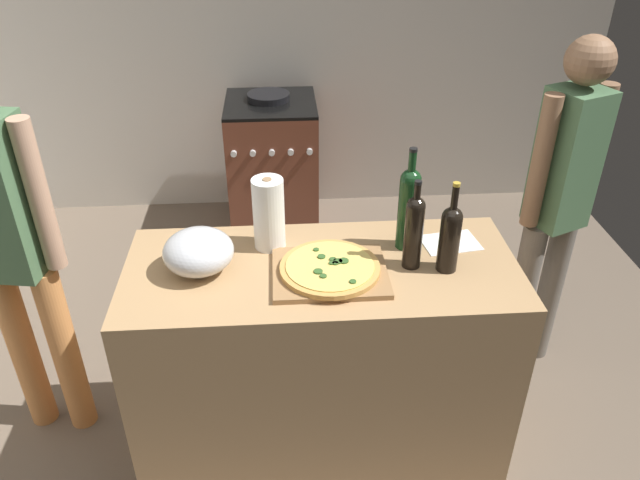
{
  "coord_description": "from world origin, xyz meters",
  "views": [
    {
      "loc": [
        -0.02,
        -1.23,
        2.15
      ],
      "look_at": [
        0.11,
        0.68,
        0.95
      ],
      "focal_mm": 34.55,
      "sensor_mm": 36.0,
      "label": 1
    }
  ],
  "objects_px": {
    "pizza": "(330,268)",
    "wine_bottle_green": "(409,205)",
    "stove": "(273,166)",
    "person_in_red": "(558,198)",
    "mixing_bowl": "(198,252)",
    "paper_towel_roll": "(269,214)",
    "person_in_stripes": "(10,240)",
    "wine_bottle_amber": "(414,229)",
    "wine_bottle_clear": "(450,236)"
  },
  "relations": [
    {
      "from": "mixing_bowl",
      "to": "person_in_stripes",
      "type": "height_order",
      "value": "person_in_stripes"
    },
    {
      "from": "pizza",
      "to": "wine_bottle_green",
      "type": "distance_m",
      "value": 0.37
    },
    {
      "from": "person_in_stripes",
      "to": "person_in_red",
      "type": "bearing_deg",
      "value": 6.53
    },
    {
      "from": "person_in_stripes",
      "to": "wine_bottle_green",
      "type": "bearing_deg",
      "value": -2.75
    },
    {
      "from": "paper_towel_roll",
      "to": "wine_bottle_green",
      "type": "xyz_separation_m",
      "value": [
        0.51,
        -0.04,
        0.04
      ]
    },
    {
      "from": "mixing_bowl",
      "to": "wine_bottle_clear",
      "type": "distance_m",
      "value": 0.87
    },
    {
      "from": "wine_bottle_clear",
      "to": "person_in_stripes",
      "type": "xyz_separation_m",
      "value": [
        -1.58,
        0.23,
        -0.09
      ]
    },
    {
      "from": "pizza",
      "to": "stove",
      "type": "distance_m",
      "value": 1.96
    },
    {
      "from": "pizza",
      "to": "wine_bottle_clear",
      "type": "xyz_separation_m",
      "value": [
        0.41,
        0.01,
        0.11
      ]
    },
    {
      "from": "person_in_stripes",
      "to": "wine_bottle_clear",
      "type": "bearing_deg",
      "value": -8.24
    },
    {
      "from": "paper_towel_roll",
      "to": "wine_bottle_clear",
      "type": "relative_size",
      "value": 0.82
    },
    {
      "from": "paper_towel_roll",
      "to": "stove",
      "type": "distance_m",
      "value": 1.78
    },
    {
      "from": "paper_towel_roll",
      "to": "wine_bottle_green",
      "type": "height_order",
      "value": "wine_bottle_green"
    },
    {
      "from": "stove",
      "to": "person_in_red",
      "type": "height_order",
      "value": "person_in_red"
    },
    {
      "from": "wine_bottle_amber",
      "to": "stove",
      "type": "bearing_deg",
      "value": 105.2
    },
    {
      "from": "mixing_bowl",
      "to": "wine_bottle_amber",
      "type": "bearing_deg",
      "value": -1.78
    },
    {
      "from": "pizza",
      "to": "person_in_red",
      "type": "height_order",
      "value": "person_in_red"
    },
    {
      "from": "paper_towel_roll",
      "to": "stove",
      "type": "bearing_deg",
      "value": 90.0
    },
    {
      "from": "wine_bottle_green",
      "to": "person_in_red",
      "type": "xyz_separation_m",
      "value": [
        0.72,
        0.32,
        -0.17
      ]
    },
    {
      "from": "stove",
      "to": "person_in_red",
      "type": "relative_size",
      "value": 0.57
    },
    {
      "from": "pizza",
      "to": "wine_bottle_green",
      "type": "bearing_deg",
      "value": 29.39
    },
    {
      "from": "mixing_bowl",
      "to": "wine_bottle_amber",
      "type": "xyz_separation_m",
      "value": [
        0.75,
        -0.02,
        0.07
      ]
    },
    {
      "from": "wine_bottle_green",
      "to": "person_in_stripes",
      "type": "distance_m",
      "value": 1.47
    },
    {
      "from": "stove",
      "to": "person_in_red",
      "type": "bearing_deg",
      "value": -48.73
    },
    {
      "from": "pizza",
      "to": "stove",
      "type": "height_order",
      "value": "pizza"
    },
    {
      "from": "wine_bottle_green",
      "to": "stove",
      "type": "xyz_separation_m",
      "value": [
        -0.51,
        1.72,
        -0.63
      ]
    },
    {
      "from": "wine_bottle_green",
      "to": "wine_bottle_amber",
      "type": "distance_m",
      "value": 0.13
    },
    {
      "from": "pizza",
      "to": "stove",
      "type": "bearing_deg",
      "value": 96.29
    },
    {
      "from": "wine_bottle_green",
      "to": "wine_bottle_clear",
      "type": "height_order",
      "value": "wine_bottle_green"
    },
    {
      "from": "mixing_bowl",
      "to": "wine_bottle_green",
      "type": "xyz_separation_m",
      "value": [
        0.75,
        0.11,
        0.1
      ]
    },
    {
      "from": "wine_bottle_green",
      "to": "wine_bottle_amber",
      "type": "xyz_separation_m",
      "value": [
        -0.0,
        -0.13,
        -0.02
      ]
    },
    {
      "from": "stove",
      "to": "wine_bottle_green",
      "type": "bearing_deg",
      "value": -73.58
    },
    {
      "from": "mixing_bowl",
      "to": "person_in_red",
      "type": "bearing_deg",
      "value": 16.13
    },
    {
      "from": "pizza",
      "to": "wine_bottle_clear",
      "type": "distance_m",
      "value": 0.43
    },
    {
      "from": "wine_bottle_clear",
      "to": "wine_bottle_amber",
      "type": "bearing_deg",
      "value": 166.32
    },
    {
      "from": "mixing_bowl",
      "to": "person_in_red",
      "type": "xyz_separation_m",
      "value": [
        1.48,
        0.43,
        -0.07
      ]
    },
    {
      "from": "paper_towel_roll",
      "to": "mixing_bowl",
      "type": "bearing_deg",
      "value": -149.68
    },
    {
      "from": "pizza",
      "to": "person_in_stripes",
      "type": "bearing_deg",
      "value": 168.43
    },
    {
      "from": "wine_bottle_amber",
      "to": "person_in_red",
      "type": "distance_m",
      "value": 0.87
    },
    {
      "from": "mixing_bowl",
      "to": "paper_towel_roll",
      "type": "xyz_separation_m",
      "value": [
        0.25,
        0.14,
        0.06
      ]
    },
    {
      "from": "person_in_stripes",
      "to": "mixing_bowl",
      "type": "bearing_deg",
      "value": -13.93
    },
    {
      "from": "wine_bottle_amber",
      "to": "person_in_stripes",
      "type": "distance_m",
      "value": 1.48
    },
    {
      "from": "stove",
      "to": "person_in_stripes",
      "type": "bearing_deg",
      "value": -120.13
    },
    {
      "from": "mixing_bowl",
      "to": "person_in_stripes",
      "type": "xyz_separation_m",
      "value": [
        -0.71,
        0.18,
        -0.03
      ]
    },
    {
      "from": "wine_bottle_amber",
      "to": "stove",
      "type": "height_order",
      "value": "wine_bottle_amber"
    },
    {
      "from": "paper_towel_roll",
      "to": "person_in_stripes",
      "type": "height_order",
      "value": "person_in_stripes"
    },
    {
      "from": "person_in_red",
      "to": "mixing_bowl",
      "type": "bearing_deg",
      "value": -163.87
    },
    {
      "from": "person_in_red",
      "to": "stove",
      "type": "bearing_deg",
      "value": 131.27
    },
    {
      "from": "stove",
      "to": "wine_bottle_amber",
      "type": "bearing_deg",
      "value": -74.8
    },
    {
      "from": "wine_bottle_amber",
      "to": "person_in_stripes",
      "type": "height_order",
      "value": "person_in_stripes"
    }
  ]
}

